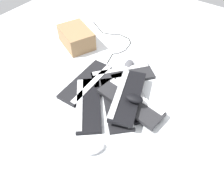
% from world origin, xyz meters
% --- Properties ---
extents(ground_plane, '(3.20, 3.20, 0.00)m').
position_xyz_m(ground_plane, '(0.00, 0.00, 0.00)').
color(ground_plane, silver).
extents(keyboard_0, '(0.17, 0.45, 0.03)m').
position_xyz_m(keyboard_0, '(0.28, 0.10, 0.01)').
color(keyboard_0, black).
rests_on(keyboard_0, ground).
extents(keyboard_1, '(0.40, 0.43, 0.03)m').
position_xyz_m(keyboard_1, '(0.14, 0.24, 0.01)').
color(keyboard_1, black).
rests_on(keyboard_1, ground).
extents(keyboard_2, '(0.42, 0.42, 0.03)m').
position_xyz_m(keyboard_2, '(0.00, 0.13, 0.01)').
color(keyboard_2, black).
rests_on(keyboard_2, ground).
extents(keyboard_3, '(0.45, 0.38, 0.03)m').
position_xyz_m(keyboard_3, '(-0.05, 0.02, 0.01)').
color(keyboard_3, black).
rests_on(keyboard_3, ground).
extents(keyboard_4, '(0.40, 0.43, 0.03)m').
position_xyz_m(keyboard_4, '(0.11, -0.10, 0.01)').
color(keyboard_4, '#232326').
rests_on(keyboard_4, ground).
extents(keyboard_5, '(0.46, 0.20, 0.03)m').
position_xyz_m(keyboard_5, '(-0.08, 0.09, 0.04)').
color(keyboard_5, '#232326').
rests_on(keyboard_5, keyboard_2).
extents(keyboard_6, '(0.29, 0.46, 0.03)m').
position_xyz_m(keyboard_6, '(-0.05, 0.08, 0.07)').
color(keyboard_6, black).
rests_on(keyboard_6, keyboard_5).
extents(mouse_0, '(0.10, 0.13, 0.04)m').
position_xyz_m(mouse_0, '(0.13, -0.23, 0.02)').
color(mouse_0, '#4C4C51').
rests_on(mouse_0, ground).
extents(mouse_1, '(0.12, 0.09, 0.04)m').
position_xyz_m(mouse_1, '(-0.11, 0.11, 0.11)').
color(mouse_1, black).
rests_on(mouse_1, keyboard_6).
extents(mouse_2, '(0.13, 0.12, 0.04)m').
position_xyz_m(mouse_2, '(-0.08, 0.05, 0.05)').
color(mouse_2, silver).
rests_on(mouse_2, keyboard_3).
extents(mouse_3, '(0.11, 0.13, 0.04)m').
position_xyz_m(mouse_3, '(-0.09, 0.46, 0.02)').
color(mouse_3, silver).
rests_on(mouse_3, ground).
extents(mouse_4, '(0.12, 0.08, 0.04)m').
position_xyz_m(mouse_4, '(-0.07, 0.03, 0.05)').
color(mouse_4, '#B7B7BC').
rests_on(mouse_4, keyboard_3).
extents(cable_0, '(0.51, 0.43, 0.01)m').
position_xyz_m(cable_0, '(0.43, -0.44, 0.00)').
color(cable_0, black).
rests_on(cable_0, ground).
extents(cardboard_box, '(0.36, 0.31, 0.14)m').
position_xyz_m(cardboard_box, '(0.64, -0.21, 0.07)').
color(cardboard_box, olive).
rests_on(cardboard_box, ground).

